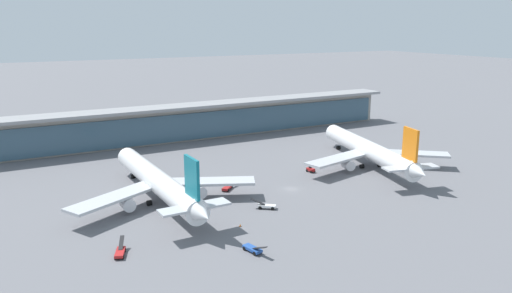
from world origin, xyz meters
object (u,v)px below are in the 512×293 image
Objects in this scene: service_truck_near_nose_blue at (253,249)px; service_truck_by_tail_white at (266,206)px; service_truck_mid_apron_red at (120,252)px; service_truck_under_wing_red at (228,187)px; airliner_centre_stand at (369,150)px; safety_cone_alpha at (240,225)px; airliner_left_stand at (158,182)px; service_truck_on_taxiway_red at (311,170)px.

service_truck_by_tail_white is at bearing 54.18° from service_truck_near_nose_blue.
service_truck_near_nose_blue is 1.02× the size of service_truck_mid_apron_red.
airliner_centre_stand is at bearing -0.77° from service_truck_under_wing_red.
service_truck_by_tail_white is (15.31, 21.22, 0.00)m from service_truck_near_nose_blue.
service_truck_mid_apron_red is (-92.01, -27.31, -4.95)m from airliner_centre_stand.
service_truck_under_wing_red and service_truck_mid_apron_red have the same top height.
safety_cone_alpha is at bearing 3.07° from service_truck_mid_apron_red.
service_truck_under_wing_red is at bearing 72.02° from service_truck_near_nose_blue.
airliner_centre_stand is at bearing -0.51° from airliner_left_stand.
airliner_centre_stand is 11.62× the size of service_truck_under_wing_red.
service_truck_by_tail_white is 2.01× the size of service_truck_on_taxiway_red.
airliner_centre_stand is at bearing 22.33° from safety_cone_alpha.
service_truck_by_tail_white is (-51.28, -18.39, -4.95)m from airliner_centre_stand.
airliner_centre_stand is at bearing 16.53° from service_truck_mid_apron_red.
service_truck_on_taxiway_red is (31.94, 3.06, 0.07)m from service_truck_under_wing_red.
airliner_centre_stand is 67.97m from safety_cone_alpha.
service_truck_near_nose_blue is (7.93, -40.27, -4.95)m from airliner_left_stand.
safety_cone_alpha is (-9.16, -26.45, -0.49)m from service_truck_under_wing_red.
airliner_left_stand is at bearing 114.18° from safety_cone_alpha.
service_truck_on_taxiway_red is (-21.57, 3.77, -4.88)m from airliner_centre_stand.
service_truck_by_tail_white is 8.88× the size of safety_cone_alpha.
service_truck_on_taxiway_red reaches higher than safety_cone_alpha.
service_truck_on_taxiway_red is at bearing 43.94° from service_truck_near_nose_blue.
airliner_centre_stand reaches higher than service_truck_by_tail_white.
airliner_left_stand is 11.03× the size of service_truck_by_tail_white.
airliner_left_stand is 29.44m from safety_cone_alpha.
service_truck_under_wing_red is 32.08m from service_truck_on_taxiway_red.
airliner_centre_stand is 9.79× the size of service_truck_near_nose_blue.
service_truck_near_nose_blue is 14.43m from safety_cone_alpha.
airliner_left_stand reaches higher than service_truck_near_nose_blue.
airliner_left_stand and airliner_centre_stand have the same top height.
service_truck_by_tail_white is at bearing -83.35° from service_truck_under_wing_red.
airliner_left_stand is 33.36m from service_truck_mid_apron_red.
service_truck_under_wing_red reaches higher than safety_cone_alpha.
service_truck_near_nose_blue reaches higher than safety_cone_alpha.
service_truck_on_taxiway_red is 50.60m from safety_cone_alpha.
service_truck_near_nose_blue is at bearing -25.82° from service_truck_mid_apron_red.
service_truck_near_nose_blue is 28.23m from service_truck_mid_apron_red.
airliner_centre_stand is 10.93× the size of service_truck_by_tail_white.
airliner_left_stand reaches higher than service_truck_mid_apron_red.
service_truck_near_nose_blue is 26.17m from service_truck_by_tail_white.
safety_cone_alpha is at bearing -147.18° from service_truck_by_tail_white.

